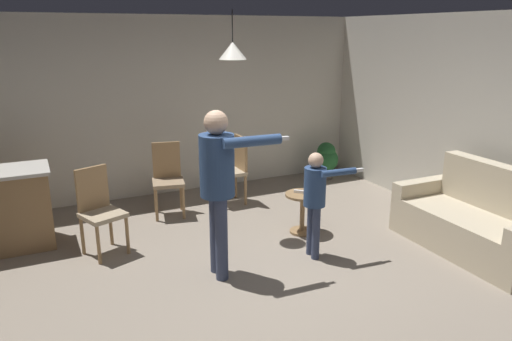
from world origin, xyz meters
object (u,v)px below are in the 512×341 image
person_adult (219,176)px  side_table_by_couch (302,208)px  potted_plant_corner (326,159)px  person_child (316,193)px  dining_chair_near_wall (234,167)px  dining_chair_centre_back (168,176)px  couch_floral (475,223)px  dining_chair_by_counter (99,208)px  spare_remote_on_table (299,192)px

person_adult → side_table_by_couch: bearing=116.4°
potted_plant_corner → side_table_by_couch: bearing=-130.5°
person_child → potted_plant_corner: 3.08m
dining_chair_near_wall → dining_chair_centre_back: size_ratio=1.00×
side_table_by_couch → potted_plant_corner: 2.41m
side_table_by_couch → dining_chair_near_wall: 1.47m
couch_floral → dining_chair_centre_back: size_ratio=1.81×
dining_chair_by_counter → dining_chair_centre_back: 1.35m
dining_chair_centre_back → couch_floral: bearing=149.1°
person_child → dining_chair_centre_back: person_child is taller
couch_floral → person_adult: bearing=77.1°
dining_chair_by_counter → potted_plant_corner: (3.94, 1.33, -0.19)m
side_table_by_couch → dining_chair_by_counter: bearing=167.8°
potted_plant_corner → dining_chair_centre_back: bearing=-171.0°
person_adult → dining_chair_by_counter: 1.60m
dining_chair_near_wall → spare_remote_on_table: dining_chair_near_wall is taller
person_child → dining_chair_by_counter: size_ratio=1.21×
dining_chair_near_wall → side_table_by_couch: bearing=-167.4°
person_adult → dining_chair_near_wall: bearing=156.0°
spare_remote_on_table → dining_chair_near_wall: bearing=102.7°
couch_floral → dining_chair_centre_back: (-2.89, 2.67, 0.21)m
dining_chair_centre_back → person_adult: bearing=101.8°
side_table_by_couch → person_adult: bearing=-156.4°
person_adult → spare_remote_on_table: person_adult is taller
person_adult → dining_chair_centre_back: 2.04m
person_child → potted_plant_corner: size_ratio=1.89×
couch_floral → person_adult: person_adult is taller
couch_floral → side_table_by_couch: size_ratio=3.48×
dining_chair_centre_back → dining_chair_by_counter: bearing=51.8°
person_adult → dining_chair_near_wall: 2.30m
couch_floral → person_adult: (-2.89, 0.70, 0.75)m
side_table_by_couch → dining_chair_centre_back: size_ratio=0.52×
dining_chair_near_wall → spare_remote_on_table: bearing=-168.1°
couch_floral → dining_chair_near_wall: same height
dining_chair_by_counter → dining_chair_near_wall: 2.23m
dining_chair_by_counter → potted_plant_corner: 4.16m
couch_floral → person_child: bearing=70.6°
dining_chair_near_wall → spare_remote_on_table: (0.31, -1.37, -0.01)m
couch_floral → side_table_by_couch: (-1.55, 1.29, -0.00)m
couch_floral → spare_remote_on_table: size_ratio=13.93×
side_table_by_couch → dining_chair_by_counter: 2.44m
dining_chair_centre_back → potted_plant_corner: dining_chair_centre_back is taller
potted_plant_corner → spare_remote_on_table: size_ratio=4.93×
person_adult → couch_floral: bearing=79.0°
couch_floral → spare_remote_on_table: (-1.58, 1.33, 0.21)m
spare_remote_on_table → person_child: bearing=-106.2°
person_adult → dining_chair_near_wall: (1.00, 2.00, -0.54)m
side_table_by_couch → dining_chair_centre_back: bearing=134.1°
dining_chair_centre_back → spare_remote_on_table: size_ratio=7.69×
potted_plant_corner → dining_chair_by_counter: bearing=-161.4°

